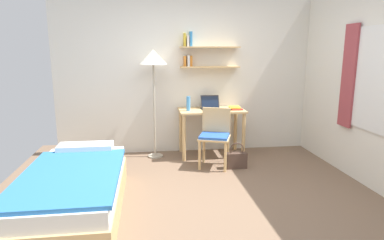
% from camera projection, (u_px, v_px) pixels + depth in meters
% --- Properties ---
extents(ground_plane, '(5.28, 5.28, 0.00)m').
position_uv_depth(ground_plane, '(214.00, 201.00, 3.77)').
color(ground_plane, brown).
extents(wall_back, '(4.40, 0.27, 2.60)m').
position_uv_depth(wall_back, '(191.00, 74.00, 5.46)').
color(wall_back, silver).
rests_on(wall_back, ground_plane).
extents(bed, '(0.97, 1.91, 0.54)m').
position_uv_depth(bed, '(75.00, 190.00, 3.48)').
color(bed, tan).
rests_on(bed, ground_plane).
extents(desk, '(1.04, 0.58, 0.76)m').
position_uv_depth(desk, '(211.00, 118.00, 5.33)').
color(desk, tan).
rests_on(desk, ground_plane).
extents(desk_chair, '(0.55, 0.54, 0.86)m').
position_uv_depth(desk_chair, '(215.00, 134.00, 4.84)').
color(desk_chair, tan).
rests_on(desk_chair, ground_plane).
extents(standing_lamp, '(0.43, 0.43, 1.70)m').
position_uv_depth(standing_lamp, '(153.00, 62.00, 5.04)').
color(standing_lamp, '#B2A893').
rests_on(standing_lamp, ground_plane).
extents(laptop, '(0.31, 0.24, 0.21)m').
position_uv_depth(laptop, '(210.00, 105.00, 5.35)').
color(laptop, black).
rests_on(laptop, desk).
extents(water_bottle, '(0.06, 0.06, 0.23)m').
position_uv_depth(water_bottle, '(188.00, 104.00, 5.15)').
color(water_bottle, '#4C99DB').
rests_on(water_bottle, desk).
extents(book_stack, '(0.21, 0.24, 0.05)m').
position_uv_depth(book_stack, '(235.00, 108.00, 5.30)').
color(book_stack, '#D13D38').
rests_on(book_stack, desk).
extents(handbag, '(0.30, 0.11, 0.39)m').
position_uv_depth(handbag, '(237.00, 160.00, 4.81)').
color(handbag, '#4C382D').
rests_on(handbag, ground_plane).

